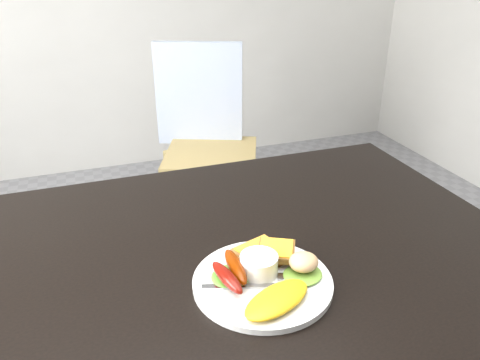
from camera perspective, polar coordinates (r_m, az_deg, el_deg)
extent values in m
cube|color=black|center=(0.95, -1.76, -9.28)|extent=(1.20, 0.80, 0.04)
cube|color=#A58A50|center=(2.13, -3.52, 2.89)|extent=(0.52, 0.52, 0.05)
imported|color=#134D8A|center=(1.34, -18.39, 1.34)|extent=(0.63, 0.51, 1.51)
cylinder|color=white|center=(0.85, 2.75, -12.32)|extent=(0.25, 0.25, 0.01)
ellipsoid|color=#558E25|center=(0.84, -1.05, -11.58)|extent=(0.09, 0.09, 0.01)
ellipsoid|color=#5C9322|center=(0.85, 7.63, -11.33)|extent=(0.09, 0.08, 0.01)
ellipsoid|color=orange|center=(0.79, 4.53, -14.32)|extent=(0.15, 0.11, 0.02)
ellipsoid|color=#680B06|center=(0.81, -1.61, -11.78)|extent=(0.04, 0.10, 0.02)
ellipsoid|color=#6F1601|center=(0.84, -0.55, -10.50)|extent=(0.03, 0.11, 0.03)
cylinder|color=white|center=(0.85, 2.31, -10.36)|extent=(0.07, 0.07, 0.04)
cube|color=brown|center=(0.89, 2.67, -9.06)|extent=(0.11, 0.11, 0.01)
cube|color=brown|center=(0.88, 4.43, -8.58)|extent=(0.09, 0.09, 0.01)
ellipsoid|color=beige|center=(0.85, 7.74, -9.87)|extent=(0.07, 0.07, 0.03)
cube|color=#ADAFB7|center=(0.82, 0.15, -12.84)|extent=(0.13, 0.05, 0.00)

